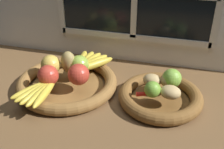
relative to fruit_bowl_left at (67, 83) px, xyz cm
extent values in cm
cube|color=brown|center=(19.67, -0.65, -3.56)|extent=(140.00, 90.00, 3.00)
cube|color=white|center=(19.67, 26.85, 9.94)|extent=(64.00, 1.20, 2.40)
cylinder|color=brown|center=(0.00, 0.00, -1.56)|extent=(27.34, 27.34, 1.00)
torus|color=brown|center=(0.00, 0.00, 0.18)|extent=(37.82, 37.82, 4.49)
cylinder|color=brown|center=(35.15, 0.00, -1.56)|extent=(20.47, 20.47, 1.00)
torus|color=brown|center=(35.15, 0.00, 0.18)|extent=(29.45, 29.45, 4.49)
sphere|color=#8CAD3D|center=(3.50, 4.66, 6.00)|extent=(7.16, 7.16, 7.16)
sphere|color=#B73828|center=(6.05, -2.82, 6.31)|extent=(7.77, 7.77, 7.77)
sphere|color=gold|center=(-6.87, 1.54, 6.14)|extent=(7.43, 7.43, 7.43)
sphere|color=#B73828|center=(-4.20, -6.01, 6.17)|extent=(7.49, 7.49, 7.49)
ellipsoid|color=olive|center=(-0.64, 3.97, 6.82)|extent=(7.17, 6.78, 8.80)
ellipsoid|color=gold|center=(-7.01, -12.11, 3.82)|extent=(11.38, 15.71, 2.80)
ellipsoid|color=gold|center=(-5.89, -12.70, 3.82)|extent=(9.33, 16.53, 2.80)
ellipsoid|color=gold|center=(-4.68, -13.13, 3.82)|extent=(7.07, 16.98, 2.80)
ellipsoid|color=gold|center=(-3.43, -13.36, 3.82)|extent=(4.65, 17.04, 2.80)
ellipsoid|color=gold|center=(-2.16, -13.41, 3.82)|extent=(3.48, 16.93, 2.80)
sphere|color=brown|center=(-2.50, -5.00, 3.82)|extent=(2.52, 2.52, 2.52)
ellipsoid|color=gold|center=(8.31, 10.34, 4.03)|extent=(12.44, 14.36, 3.20)
ellipsoid|color=gold|center=(6.88, 11.26, 4.03)|extent=(9.95, 15.62, 3.20)
ellipsoid|color=gold|center=(5.28, 11.85, 4.03)|extent=(6.99, 16.16, 3.20)
ellipsoid|color=gold|center=(3.59, 12.09, 4.03)|extent=(3.71, 15.96, 3.20)
ellipsoid|color=gold|center=(1.89, 11.96, 4.03)|extent=(6.03, 16.18, 3.20)
sphere|color=brown|center=(3.33, 4.17, 4.03)|extent=(2.88, 2.88, 2.88)
ellipsoid|color=tan|center=(31.50, 2.84, 4.60)|extent=(7.40, 6.47, 4.35)
ellipsoid|color=tan|center=(38.40, -3.24, 4.66)|extent=(7.45, 6.25, 4.48)
ellipsoid|color=#A38451|center=(37.18, 4.46, 5.00)|extent=(7.95, 9.00, 5.14)
sphere|color=#6B9E33|center=(32.53, -3.93, 5.22)|extent=(5.59, 5.59, 5.59)
sphere|color=#7AAD3D|center=(38.21, 3.93, 5.81)|extent=(6.77, 6.77, 6.77)
cone|color=red|center=(33.81, -2.86, 3.24)|extent=(13.35, 6.39, 1.63)
camera|label=1|loc=(39.21, -81.09, 56.24)|focal=44.32mm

